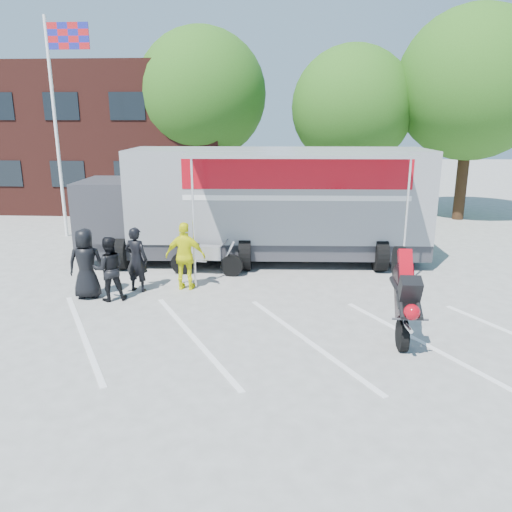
# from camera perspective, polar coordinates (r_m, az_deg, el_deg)

# --- Properties ---
(ground) EXTENTS (100.00, 100.00, 0.00)m
(ground) POSITION_cam_1_polar(r_m,az_deg,el_deg) (9.97, -9.43, -11.49)
(ground) COLOR #A8A8A3
(ground) RESTS_ON ground
(parking_bay_lines) EXTENTS (18.09, 13.33, 0.01)m
(parking_bay_lines) POSITION_cam_1_polar(r_m,az_deg,el_deg) (10.84, -8.26, -9.09)
(parking_bay_lines) COLOR white
(parking_bay_lines) RESTS_ON ground
(office_building) EXTENTS (18.00, 8.00, 7.00)m
(office_building) POSITION_cam_1_polar(r_m,az_deg,el_deg) (29.29, -21.42, 12.52)
(office_building) COLOR #481C17
(office_building) RESTS_ON ground
(flagpole) EXTENTS (1.61, 0.12, 8.00)m
(flagpole) POSITION_cam_1_polar(r_m,az_deg,el_deg) (20.45, -21.50, 16.05)
(flagpole) COLOR white
(flagpole) RESTS_ON ground
(tree_left) EXTENTS (6.12, 6.12, 8.64)m
(tree_left) POSITION_cam_1_polar(r_m,az_deg,el_deg) (25.01, -6.24, 17.87)
(tree_left) COLOR #382314
(tree_left) RESTS_ON ground
(tree_mid) EXTENTS (5.44, 5.44, 7.68)m
(tree_mid) POSITION_cam_1_polar(r_m,az_deg,el_deg) (23.81, 10.94, 16.32)
(tree_mid) COLOR #382314
(tree_mid) RESTS_ON ground
(tree_right) EXTENTS (6.46, 6.46, 9.12)m
(tree_right) POSITION_cam_1_polar(r_m,az_deg,el_deg) (24.47, 23.47, 17.53)
(tree_right) COLOR #382314
(tree_right) RESTS_ON ground
(transporter_truck) EXTENTS (11.44, 5.85, 3.58)m
(transporter_truck) POSITION_cam_1_polar(r_m,az_deg,el_deg) (16.32, 0.72, -0.48)
(transporter_truck) COLOR gray
(transporter_truck) RESTS_ON ground
(parked_motorcycle) EXTENTS (2.26, 0.91, 1.16)m
(parked_motorcycle) POSITION_cam_1_polar(r_m,az_deg,el_deg) (14.86, -5.61, -2.16)
(parked_motorcycle) COLOR #ACACB1
(parked_motorcycle) RESTS_ON ground
(stunt_bike_rider) EXTENTS (0.89, 1.85, 2.16)m
(stunt_bike_rider) POSITION_cam_1_polar(r_m,az_deg,el_deg) (11.22, 15.57, -8.68)
(stunt_bike_rider) COLOR black
(stunt_bike_rider) RESTS_ON ground
(spectator_leather_a) EXTENTS (0.98, 0.72, 1.82)m
(spectator_leather_a) POSITION_cam_1_polar(r_m,az_deg,el_deg) (13.41, -18.85, -0.83)
(spectator_leather_a) COLOR black
(spectator_leather_a) RESTS_ON ground
(spectator_leather_b) EXTENTS (0.72, 0.56, 1.75)m
(spectator_leather_b) POSITION_cam_1_polar(r_m,az_deg,el_deg) (13.57, -13.51, -0.39)
(spectator_leather_b) COLOR black
(spectator_leather_b) RESTS_ON ground
(spectator_leather_c) EXTENTS (0.98, 0.88, 1.65)m
(spectator_leather_c) POSITION_cam_1_polar(r_m,az_deg,el_deg) (13.07, -16.45, -1.42)
(spectator_leather_c) COLOR black
(spectator_leather_c) RESTS_ON ground
(spectator_hivis) EXTENTS (1.10, 0.51, 1.84)m
(spectator_hivis) POSITION_cam_1_polar(r_m,az_deg,el_deg) (13.45, -8.07, -0.04)
(spectator_hivis) COLOR #F6F90D
(spectator_hivis) RESTS_ON ground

